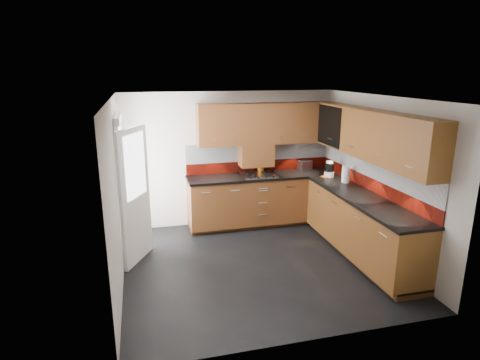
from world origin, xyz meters
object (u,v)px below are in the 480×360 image
object	(u,v)px
utensil_pot	(261,168)
food_processor	(329,170)
gas_hob	(259,175)
toaster	(305,165)

from	to	relation	value
utensil_pot	food_processor	distance (m)	1.22
gas_hob	toaster	world-z (taller)	toaster
toaster	food_processor	size ratio (longest dim) A/B	1.02
gas_hob	toaster	xyz separation A→B (m)	(0.96, 0.18, 0.07)
toaster	gas_hob	bearing A→B (deg)	-169.13
utensil_pot	toaster	xyz separation A→B (m)	(0.86, -0.02, -0.00)
utensil_pot	food_processor	world-z (taller)	utensil_pot
gas_hob	utensil_pot	size ratio (longest dim) A/B	1.40
toaster	food_processor	xyz separation A→B (m)	(0.22, -0.57, 0.04)
gas_hob	utensil_pot	bearing A→B (deg)	63.39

